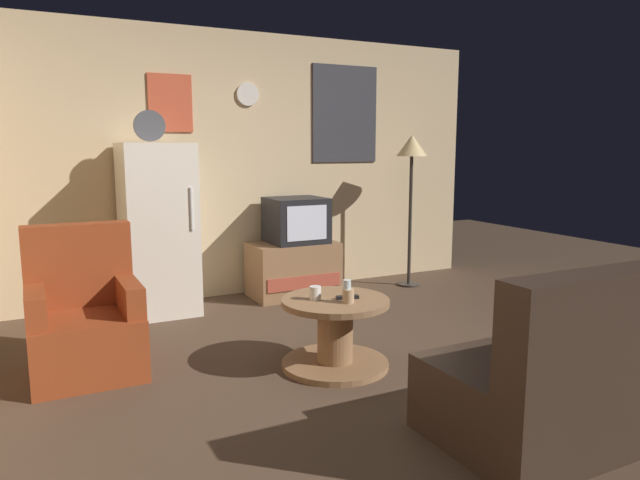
{
  "coord_description": "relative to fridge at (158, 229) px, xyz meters",
  "views": [
    {
      "loc": [
        -1.98,
        -3.11,
        1.47
      ],
      "look_at": [
        0.04,
        0.9,
        0.75
      ],
      "focal_mm": 32.84,
      "sensor_mm": 36.0,
      "label": 1
    }
  ],
  "objects": [
    {
      "name": "mug_ceramic_white",
      "position": [
        0.64,
        -1.81,
        -0.24
      ],
      "size": [
        0.08,
        0.08,
        0.09
      ],
      "primitive_type": "cylinder",
      "color": "silver",
      "rests_on": "coffee_table"
    },
    {
      "name": "standing_lamp",
      "position": [
        2.58,
        -0.15,
        0.6
      ],
      "size": [
        0.32,
        0.32,
        1.59
      ],
      "color": "#332D28",
      "rests_on": "ground_plane"
    },
    {
      "name": "crt_tv",
      "position": [
        1.33,
        0.01,
        0.0
      ],
      "size": [
        0.54,
        0.51,
        0.44
      ],
      "color": "black",
      "rests_on": "tv_stand"
    },
    {
      "name": "ground_plane",
      "position": [
        0.96,
        -2.06,
        -0.75
      ],
      "size": [
        12.0,
        12.0,
        0.0
      ],
      "primitive_type": "plane",
      "color": "#4C3828"
    },
    {
      "name": "couch",
      "position": [
        1.56,
        -3.23,
        -0.44
      ],
      "size": [
        1.7,
        0.8,
        0.92
      ],
      "color": "#38281E",
      "rests_on": "ground_plane"
    },
    {
      "name": "coffee_table",
      "position": [
        0.77,
        -1.85,
        -0.52
      ],
      "size": [
        0.72,
        0.72,
        0.47
      ],
      "color": "#8E6642",
      "rests_on": "ground_plane"
    },
    {
      "name": "wall_with_art",
      "position": [
        0.97,
        0.39,
        0.53
      ],
      "size": [
        5.2,
        0.12,
        2.56
      ],
      "color": "#D1B284",
      "rests_on": "ground_plane"
    },
    {
      "name": "fridge",
      "position": [
        0.0,
        0.0,
        0.0
      ],
      "size": [
        0.6,
        0.62,
        1.77
      ],
      "color": "silver",
      "rests_on": "ground_plane"
    },
    {
      "name": "armchair",
      "position": [
        -0.74,
        -1.18,
        -0.42
      ],
      "size": [
        0.68,
        0.68,
        0.96
      ],
      "color": "maroon",
      "rests_on": "ground_plane"
    },
    {
      "name": "mug_ceramic_tan",
      "position": [
        0.79,
        -1.98,
        -0.24
      ],
      "size": [
        0.08,
        0.08,
        0.09
      ],
      "primitive_type": "cylinder",
      "color": "tan",
      "rests_on": "coffee_table"
    },
    {
      "name": "wine_glass",
      "position": [
        0.79,
        -1.97,
        -0.21
      ],
      "size": [
        0.05,
        0.05,
        0.15
      ],
      "primitive_type": "cylinder",
      "color": "silver",
      "rests_on": "coffee_table"
    },
    {
      "name": "remote_control",
      "position": [
        0.84,
        -1.89,
        -0.27
      ],
      "size": [
        0.16,
        0.08,
        0.02
      ],
      "primitive_type": "cube",
      "rotation": [
        0.0,
        0.0,
        -0.22
      ],
      "color": "black",
      "rests_on": "coffee_table"
    },
    {
      "name": "tv_stand",
      "position": [
        1.3,
        0.01,
        -0.49
      ],
      "size": [
        0.84,
        0.53,
        0.53
      ],
      "color": "#8E6642",
      "rests_on": "ground_plane"
    }
  ]
}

